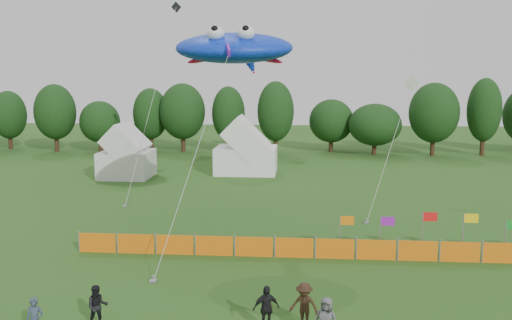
# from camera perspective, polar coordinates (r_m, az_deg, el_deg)

# --- Properties ---
(treeline) EXTENTS (104.57, 8.78, 8.36)m
(treeline) POSITION_cam_1_polar(r_m,az_deg,el_deg) (64.24, 4.33, 4.36)
(treeline) COLOR #382314
(treeline) RESTS_ON ground
(tent_left) EXTENTS (4.30, 4.30, 3.80)m
(tent_left) POSITION_cam_1_polar(r_m,az_deg,el_deg) (50.83, -12.82, 0.44)
(tent_left) COLOR silver
(tent_left) RESTS_ON ground
(tent_right) EXTENTS (5.56, 4.45, 3.93)m
(tent_right) POSITION_cam_1_polar(r_m,az_deg,el_deg) (51.68, -0.99, 0.86)
(tent_right) COLOR white
(tent_right) RESTS_ON ground
(barrier_fence) EXTENTS (21.90, 0.06, 1.00)m
(barrier_fence) POSITION_cam_1_polar(r_m,az_deg,el_deg) (28.55, 3.82, -8.76)
(barrier_fence) COLOR orange
(barrier_fence) RESTS_ON ground
(flag_row) EXTENTS (10.73, 0.40, 2.30)m
(flag_row) POSITION_cam_1_polar(r_m,az_deg,el_deg) (29.85, 18.36, -6.63)
(flag_row) COLOR gray
(flag_row) RESTS_ON ground
(spectator_b) EXTENTS (0.93, 0.84, 1.57)m
(spectator_b) POSITION_cam_1_polar(r_m,az_deg,el_deg) (21.82, -15.57, -13.94)
(spectator_b) COLOR black
(spectator_b) RESTS_ON ground
(spectator_c) EXTENTS (1.25, 0.95, 1.71)m
(spectator_c) POSITION_cam_1_polar(r_m,az_deg,el_deg) (21.03, 4.84, -14.32)
(spectator_c) COLOR black
(spectator_c) RESTS_ON ground
(spectator_d) EXTENTS (1.06, 0.77, 1.68)m
(spectator_d) POSITION_cam_1_polar(r_m,az_deg,el_deg) (20.78, 1.02, -14.62)
(spectator_d) COLOR black
(spectator_d) RESTS_ON ground
(stingray_kite) EXTENTS (6.51, 15.81, 11.50)m
(stingray_kite) POSITION_cam_1_polar(r_m,az_deg,el_deg) (31.35, -2.03, 11.06)
(stingray_kite) COLOR #103AEF
(stingray_kite) RESTS_ON ground
(small_kite_white) EXTENTS (4.98, 10.63, 8.85)m
(small_kite_white) POSITION_cam_1_polar(r_m,az_deg,el_deg) (42.04, 14.19, 3.99)
(small_kite_white) COLOR white
(small_kite_white) RESTS_ON ground
(small_kite_dark) EXTENTS (2.23, 10.23, 14.79)m
(small_kite_dark) POSITION_cam_1_polar(r_m,az_deg,el_deg) (44.40, -9.84, 7.82)
(small_kite_dark) COLOR black
(small_kite_dark) RESTS_ON ground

